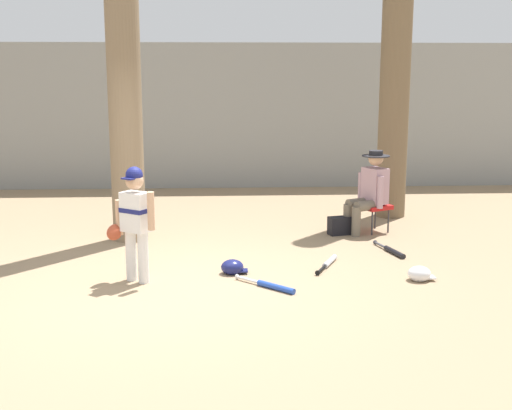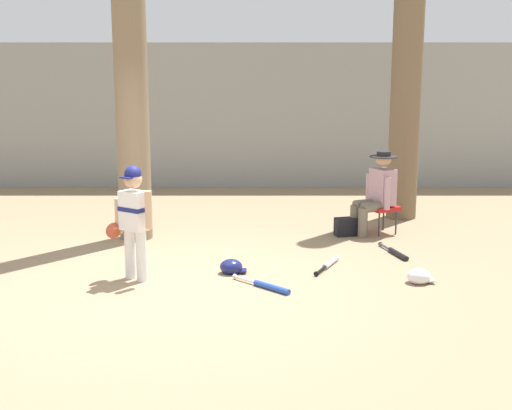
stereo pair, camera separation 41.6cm
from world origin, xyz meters
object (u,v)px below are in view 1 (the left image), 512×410
bat_black_composite (392,251)px  tree_near_player (123,37)px  handbag_beside_stool (340,226)px  bat_blue_youth (271,286)px  tree_behind_spectator (396,65)px  batting_helmet_white (420,274)px  batting_helmet_navy (232,267)px  young_ballplayer (134,217)px  seated_spectator (369,189)px  folding_stool (374,207)px  bat_aluminum_silver (328,263)px

bat_black_composite → tree_near_player: bearing=165.0°
handbag_beside_stool → bat_blue_youth: size_ratio=0.53×
tree_behind_spectator → batting_helmet_white: 4.19m
bat_blue_youth → batting_helmet_white: batting_helmet_white is taller
tree_near_player → batting_helmet_navy: bearing=-50.5°
tree_behind_spectator → young_ballplayer: (-3.72, -3.30, -1.67)m
seated_spectator → bat_black_composite: (0.06, -1.16, -0.61)m
handbag_beside_stool → batting_helmet_white: bearing=-76.9°
folding_stool → bat_black_composite: (-0.02, -1.20, -0.33)m
young_ballplayer → batting_helmet_white: young_ballplayer is taller
bat_aluminum_silver → batting_helmet_navy: batting_helmet_navy is taller
batting_helmet_navy → handbag_beside_stool: bearing=49.1°
tree_behind_spectator → bat_blue_youth: tree_behind_spectator is taller
tree_behind_spectator → seated_spectator: 2.19m
handbag_beside_stool → bat_blue_youth: handbag_beside_stool is taller
tree_near_player → handbag_beside_stool: size_ratio=18.19×
tree_near_player → young_ballplayer: tree_near_player is taller
tree_near_player → young_ballplayer: bearing=-80.6°
seated_spectator → handbag_beside_stool: (-0.43, -0.10, -0.51)m
bat_aluminum_silver → tree_behind_spectator: bearing=62.4°
folding_stool → bat_aluminum_silver: size_ratio=0.76×
bat_black_composite → batting_helmet_white: (0.02, -1.15, 0.04)m
seated_spectator → batting_helmet_white: seated_spectator is taller
young_ballplayer → bat_blue_youth: 1.69m
bat_aluminum_silver → batting_helmet_navy: size_ratio=2.26×
seated_spectator → bat_blue_youth: seated_spectator is taller
seated_spectator → batting_helmet_navy: 2.86m
bat_blue_youth → bat_aluminum_silver: same height
bat_blue_youth → batting_helmet_navy: batting_helmet_navy is taller
batting_helmet_navy → batting_helmet_white: size_ratio=1.01×
handbag_beside_stool → batting_helmet_white: size_ratio=1.10×
bat_aluminum_silver → batting_helmet_white: bearing=-35.2°
handbag_beside_stool → batting_helmet_white: handbag_beside_stool is taller
batting_helmet_navy → tree_near_player: bearing=129.5°
folding_stool → handbag_beside_stool: size_ratio=1.57×
tree_behind_spectator → bat_blue_youth: 4.89m
batting_helmet_navy → batting_helmet_white: batting_helmet_navy is taller
folding_stool → bat_aluminum_silver: 1.96m
bat_black_composite → young_ballplayer: bearing=-162.3°
tree_near_player → young_ballplayer: size_ratio=4.74×
tree_near_player → batting_helmet_white: tree_near_player is taller
handbag_beside_stool → bat_blue_youth: bearing=-116.1°
bat_black_composite → batting_helmet_white: 1.15m
tree_behind_spectator → bat_aluminum_silver: bearing=-117.6°
tree_near_player → tree_behind_spectator: (4.04, 1.36, -0.36)m
folding_stool → bat_blue_youth: bearing=-123.6°
young_ballplayer → folding_stool: 3.91m
bat_blue_youth → bat_aluminum_silver: bearing=48.5°
tree_behind_spectator → seated_spectator: size_ratio=4.64×
tree_near_player → handbag_beside_stool: bearing=2.4°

